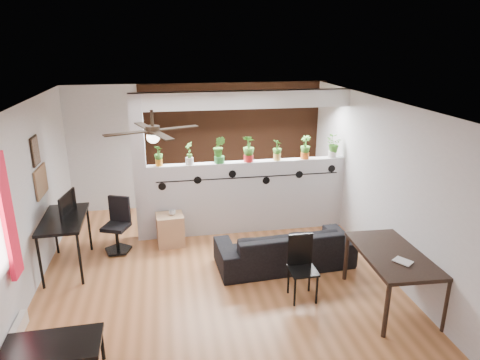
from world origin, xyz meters
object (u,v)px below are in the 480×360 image
Objects in this scene: potted_plant_0 at (159,155)px; coffee_table at (52,348)px; ceiling_fan at (153,133)px; dining_table at (394,258)px; potted_plant_1 at (189,153)px; potted_plant_3 at (249,148)px; potted_plant_4 at (277,149)px; cup at (172,212)px; sofa at (284,248)px; potted_plant_6 at (333,146)px; office_chair at (118,228)px; computer_desk at (64,223)px; potted_plant_2 at (219,149)px; cube_shelf at (170,230)px; potted_plant_5 at (305,147)px; folding_chair at (301,261)px.

potted_plant_0 reaches higher than coffee_table.
dining_table is (3.05, -0.83, -1.63)m from ceiling_fan.
potted_plant_1 is 3.74m from dining_table.
potted_plant_4 is (0.53, 0.00, -0.05)m from potted_plant_3.
ceiling_fan is at bearing -97.79° from cup.
potted_plant_6 is at bearing -136.10° from sofa.
potted_plant_6 is 2.26m from sofa.
potted_plant_1 reaches higher than dining_table.
sofa is at bearing -19.94° from office_chair.
computer_desk is (-3.58, -0.87, -0.78)m from potted_plant_4.
potted_plant_2 reaches higher than cube_shelf.
sofa is 2.04× the size of coffee_table.
potted_plant_5 is (0.53, 0.00, 0.02)m from potted_plant_4.
potted_plant_4 is 2.38m from cube_shelf.
potted_plant_0 is at bearing 130.06° from folding_chair.
computer_desk is (-3.05, -0.87, -0.82)m from potted_plant_3.
potted_plant_5 is 4.27m from computer_desk.
folding_chair is (-0.22, -2.24, -1.02)m from potted_plant_4.
folding_chair is at bearing -52.12° from cube_shelf.
folding_chair is (1.70, -1.90, -0.07)m from cup.
potted_plant_4 is at bearing 13.66° from computer_desk.
potted_plant_1 is 2.31m from sofa.
folding_chair reaches higher than coffee_table.
coffee_table is at bearing -129.30° from potted_plant_3.
potted_plant_4 is 2.47m from folding_chair.
potted_plant_3 is 1.05m from potted_plant_5.
cup is at bearing 82.21° from ceiling_fan.
potted_plant_5 reaches higher than office_chair.
ceiling_fan reaches higher than office_chair.
potted_plant_2 is 1.14× the size of potted_plant_5.
potted_plant_2 reaches higher than potted_plant_1.
potted_plant_4 is 0.89× the size of potted_plant_5.
sofa is at bearing -118.29° from potted_plant_5.
folding_chair is at bearing -108.47° from potted_plant_5.
potted_plant_0 is 0.30× the size of computer_desk.
sofa is 0.90m from folding_chair.
ceiling_fan is 3.15× the size of potted_plant_4.
dining_table is (1.13, -1.26, 0.39)m from sofa.
cup is (0.20, 1.46, -1.71)m from ceiling_fan.
ceiling_fan reaches higher than folding_chair.
computer_desk is (-1.60, -0.53, 0.50)m from cube_shelf.
potted_plant_4 is (1.05, 0.00, -0.05)m from potted_plant_2.
office_chair is (-1.79, -0.41, -1.20)m from potted_plant_2.
potted_plant_3 is 0.51× the size of office_chair.
potted_plant_5 is at bearing -121.69° from sofa.
potted_plant_4 is 0.68× the size of cube_shelf.
potted_plant_0 is at bearing 180.00° from potted_plant_4.
potted_plant_2 is at bearing 15.38° from cube_shelf.
dining_table is at bearing -30.49° from office_chair.
cup is 3.66m from dining_table.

